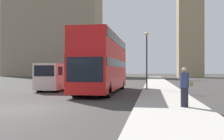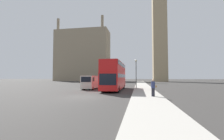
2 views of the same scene
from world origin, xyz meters
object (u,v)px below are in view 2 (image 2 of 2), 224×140
(red_double_decker_bus, at_px, (115,75))
(white_van, at_px, (91,82))
(pedestrian, at_px, (153,88))
(clock_tower, at_px, (159,12))
(street_lamp, at_px, (136,69))

(red_double_decker_bus, distance_m, white_van, 4.78)
(pedestrian, bearing_deg, clock_tower, 81.49)
(white_van, relative_size, street_lamp, 1.08)
(red_double_decker_bus, distance_m, pedestrian, 10.09)
(clock_tower, distance_m, red_double_decker_bus, 59.86)
(clock_tower, bearing_deg, white_van, -110.97)
(pedestrian, xyz_separation_m, street_lamp, (-1.86, 10.60, 2.49))
(red_double_decker_bus, bearing_deg, pedestrian, -57.79)
(pedestrian, height_order, street_lamp, street_lamp)
(red_double_decker_bus, xyz_separation_m, white_van, (-4.44, 1.26, -1.24))
(red_double_decker_bus, relative_size, street_lamp, 2.24)
(white_van, bearing_deg, street_lamp, 6.47)
(clock_tower, height_order, street_lamp, clock_tower)
(white_van, xyz_separation_m, street_lamp, (7.91, 0.90, 2.24))
(red_double_decker_bus, relative_size, white_van, 2.07)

